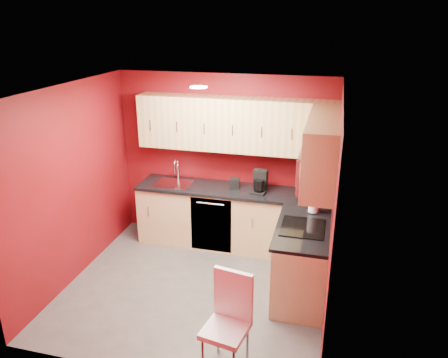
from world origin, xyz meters
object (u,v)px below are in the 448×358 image
at_px(microwave, 317,168).
at_px(coffee_maker, 259,182).
at_px(sink, 174,181).
at_px(dining_chair, 226,325).
at_px(napkin_holder, 235,183).
at_px(paper_towel, 314,201).

relative_size(microwave, coffee_maker, 2.36).
bearing_deg(sink, dining_chair, -59.77).
height_order(microwave, sink, microwave).
bearing_deg(microwave, sink, 154.40).
distance_m(coffee_maker, dining_chair, 2.41).
bearing_deg(microwave, dining_chair, -116.37).
distance_m(microwave, napkin_holder, 1.70).
xyz_separation_m(coffee_maker, dining_chair, (0.11, -2.34, -0.58)).
height_order(microwave, coffee_maker, microwave).
height_order(sink, paper_towel, sink).
height_order(microwave, napkin_holder, microwave).
distance_m(microwave, paper_towel, 0.77).
relative_size(sink, coffee_maker, 1.62).
xyz_separation_m(sink, dining_chair, (1.40, -2.40, -0.45)).
height_order(sink, napkin_holder, sink).
relative_size(microwave, napkin_holder, 5.21).
bearing_deg(sink, paper_towel, -14.36).
relative_size(microwave, dining_chair, 0.77).
height_order(napkin_holder, dining_chair, napkin_holder).
xyz_separation_m(microwave, sink, (-2.09, 1.00, -0.72)).
relative_size(sink, napkin_holder, 3.57).
relative_size(coffee_maker, paper_towel, 1.09).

